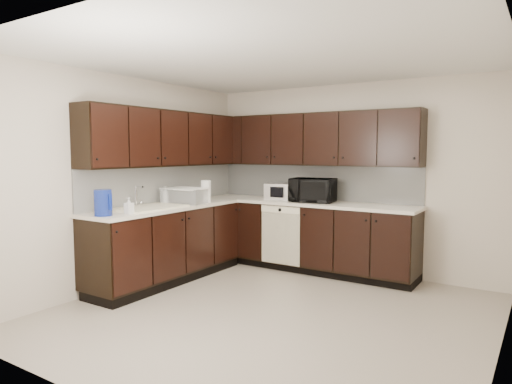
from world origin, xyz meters
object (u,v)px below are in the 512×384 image
(toaster_oven, at_px, (279,191))
(blue_pitcher, at_px, (103,203))
(storage_bin, at_px, (185,196))
(sink, at_px, (148,213))
(microwave, at_px, (313,190))

(toaster_oven, relative_size, blue_pitcher, 1.28)
(toaster_oven, xyz_separation_m, storage_bin, (-0.75, -1.12, -0.01))
(sink, bearing_deg, blue_pitcher, -85.32)
(toaster_oven, bearing_deg, sink, -123.84)
(sink, distance_m, microwave, 2.14)
(sink, distance_m, toaster_oven, 1.91)
(sink, height_order, blue_pitcher, blue_pitcher)
(blue_pitcher, bearing_deg, microwave, 39.88)
(storage_bin, bearing_deg, microwave, 38.75)
(sink, distance_m, storage_bin, 0.64)
(blue_pitcher, bearing_deg, sink, 72.85)
(storage_bin, relative_size, blue_pitcher, 1.81)
(microwave, bearing_deg, blue_pitcher, -127.00)
(toaster_oven, bearing_deg, blue_pitcher, -116.33)
(microwave, height_order, toaster_oven, microwave)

